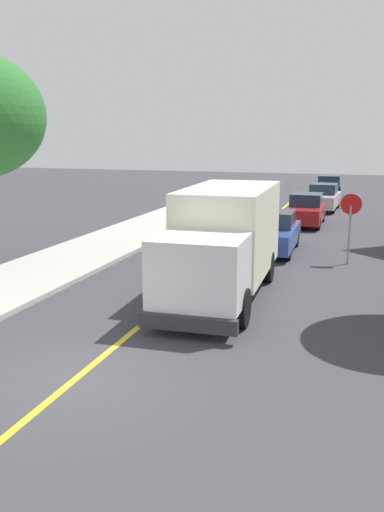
# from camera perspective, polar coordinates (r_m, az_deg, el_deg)

# --- Properties ---
(ground_plane) EXTENTS (120.00, 120.00, 0.00)m
(ground_plane) POSITION_cam_1_polar(r_m,az_deg,el_deg) (11.47, -11.91, -12.30)
(ground_plane) COLOR #38383D
(centre_line_yellow) EXTENTS (0.16, 56.00, 0.01)m
(centre_line_yellow) POSITION_cam_1_polar(r_m,az_deg,el_deg) (20.28, 2.12, -1.06)
(centre_line_yellow) COLOR gold
(centre_line_yellow) RESTS_ON ground
(box_truck) EXTENTS (2.65, 7.26, 3.20)m
(box_truck) POSITION_cam_1_polar(r_m,az_deg,el_deg) (16.26, 3.33, 1.88)
(box_truck) COLOR #F2EDCC
(box_truck) RESTS_ON ground
(parked_car_near) EXTENTS (1.89, 4.44, 1.67)m
(parked_car_near) POSITION_cam_1_polar(r_m,az_deg,el_deg) (22.88, 8.39, 2.39)
(parked_car_near) COLOR #2D4793
(parked_car_near) RESTS_ON ground
(parked_car_mid) EXTENTS (1.82, 4.41, 1.67)m
(parked_car_mid) POSITION_cam_1_polar(r_m,az_deg,el_deg) (30.03, 11.66, 4.66)
(parked_car_mid) COLOR maroon
(parked_car_mid) RESTS_ON ground
(parked_car_far) EXTENTS (1.98, 4.47, 1.67)m
(parked_car_far) POSITION_cam_1_polar(r_m,az_deg,el_deg) (36.19, 13.39, 5.88)
(parked_car_far) COLOR #B7B7BC
(parked_car_far) RESTS_ON ground
(parked_car_furthest) EXTENTS (2.00, 4.48, 1.67)m
(parked_car_furthest) POSITION_cam_1_polar(r_m,az_deg,el_deg) (43.53, 13.93, 6.92)
(parked_car_furthest) COLOR black
(parked_car_furthest) RESTS_ON ground
(stop_sign) EXTENTS (0.80, 0.10, 2.65)m
(stop_sign) POSITION_cam_1_polar(r_m,az_deg,el_deg) (21.10, 16.05, 4.11)
(stop_sign) COLOR gray
(stop_sign) RESTS_ON ground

